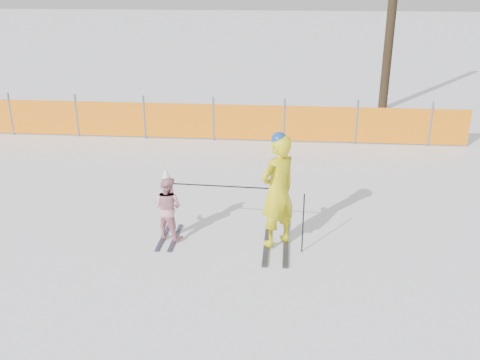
% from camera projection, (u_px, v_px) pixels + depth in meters
% --- Properties ---
extents(ground, '(120.00, 120.00, 0.00)m').
position_uv_depth(ground, '(237.00, 242.00, 9.59)').
color(ground, white).
rests_on(ground, ground).
extents(adult, '(0.86, 1.59, 2.08)m').
position_uv_depth(adult, '(278.00, 191.00, 9.10)').
color(adult, black).
rests_on(adult, ground).
extents(child, '(0.69, 1.05, 1.36)m').
position_uv_depth(child, '(168.00, 207.00, 9.50)').
color(child, black).
rests_on(child, ground).
extents(ski_poles, '(2.28, 0.30, 1.09)m').
position_uv_depth(ski_poles, '(253.00, 200.00, 9.15)').
color(ski_poles, black).
rests_on(ski_poles, ground).
extents(safety_fence, '(17.08, 0.06, 1.25)m').
position_uv_depth(safety_fence, '(161.00, 120.00, 15.29)').
color(safety_fence, '#595960').
rests_on(safety_fence, ground).
extents(tree_trunks, '(4.47, 0.35, 6.07)m').
position_uv_depth(tree_trunks, '(441.00, 26.00, 17.58)').
color(tree_trunks, black).
rests_on(tree_trunks, ground).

